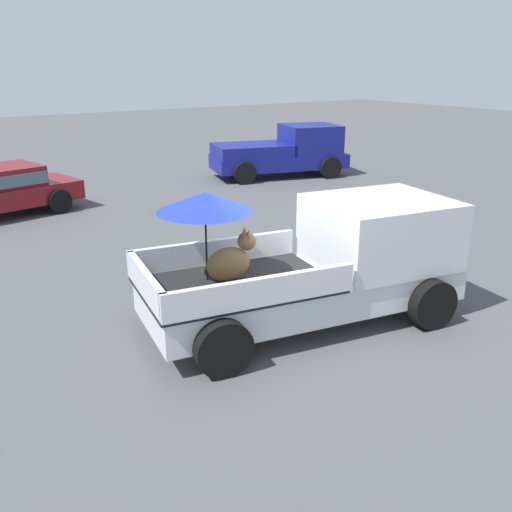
{
  "coord_description": "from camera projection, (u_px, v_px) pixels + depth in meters",
  "views": [
    {
      "loc": [
        -5.32,
        -6.51,
        4.01
      ],
      "look_at": [
        -0.57,
        0.5,
        1.1
      ],
      "focal_mm": 40.08,
      "sensor_mm": 36.0,
      "label": 1
    }
  ],
  "objects": [
    {
      "name": "ground_plane",
      "position": [
        302.0,
        322.0,
        9.22
      ],
      "size": [
        80.0,
        80.0,
        0.0
      ],
      "primitive_type": "plane",
      "color": "#4C4C4F"
    },
    {
      "name": "pickup_truck_red",
      "position": [
        285.0,
        152.0,
        20.63
      ],
      "size": [
        5.11,
        3.15,
        1.8
      ],
      "rotation": [
        0.0,
        0.0,
        -0.27
      ],
      "color": "black",
      "rests_on": "ground"
    },
    {
      "name": "pickup_truck_main",
      "position": [
        325.0,
        261.0,
        9.07
      ],
      "size": [
        5.29,
        2.94,
        2.22
      ],
      "rotation": [
        0.0,
        0.0,
        -0.17
      ],
      "color": "black",
      "rests_on": "ground"
    }
  ]
}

